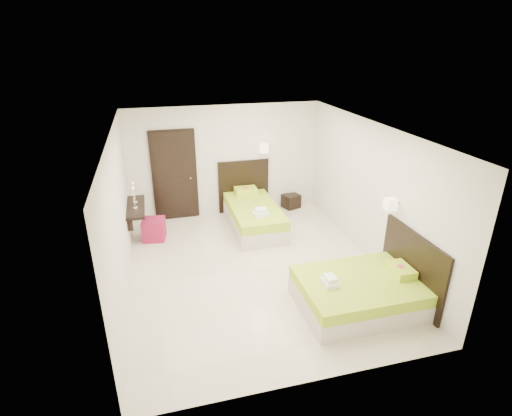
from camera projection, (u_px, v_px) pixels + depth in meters
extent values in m
plane|color=beige|center=(255.00, 269.00, 7.44)|extent=(5.50, 5.50, 0.00)
cube|color=beige|center=(254.00, 221.00, 9.01)|extent=(1.03, 2.06, 0.33)
cube|color=#8CB81D|center=(254.00, 210.00, 8.90)|extent=(1.02, 2.04, 0.21)
cube|color=black|center=(244.00, 186.00, 9.71)|extent=(1.24, 0.05, 1.29)
cube|color=#BCDB28|center=(246.00, 191.00, 9.52)|extent=(0.52, 0.35, 0.14)
cylinder|color=#ED3761|center=(246.00, 188.00, 9.49)|extent=(0.12, 0.12, 0.00)
cube|color=white|center=(261.00, 214.00, 8.34)|extent=(0.31, 0.23, 0.08)
cube|color=white|center=(261.00, 210.00, 8.31)|extent=(0.23, 0.17, 0.08)
cube|color=beige|center=(264.00, 148.00, 9.31)|extent=(0.19, 0.19, 0.21)
cylinder|color=#2D2116|center=(263.00, 147.00, 9.38)|extent=(0.03, 0.16, 0.03)
cube|color=beige|center=(358.00, 298.00, 6.36)|extent=(1.88, 1.41, 0.30)
cube|color=#8CB81D|center=(360.00, 285.00, 6.27)|extent=(1.86, 1.39, 0.19)
cube|color=black|center=(412.00, 267.00, 6.40)|extent=(0.05, 1.59, 1.17)
cube|color=#BCDB28|center=(400.00, 270.00, 6.37)|extent=(0.32, 0.47, 0.13)
cylinder|color=#ED3761|center=(401.00, 266.00, 6.34)|extent=(0.11, 0.11, 0.00)
cube|color=white|center=(330.00, 283.00, 6.09)|extent=(0.21, 0.28, 0.08)
cube|color=white|center=(330.00, 278.00, 6.06)|extent=(0.15, 0.21, 0.08)
cube|color=beige|center=(390.00, 204.00, 6.55)|extent=(0.17, 0.17, 0.19)
cylinder|color=#2D2116|center=(395.00, 204.00, 6.57)|extent=(0.16, 0.03, 0.03)
cube|color=black|center=(291.00, 201.00, 10.07)|extent=(0.48, 0.46, 0.34)
cube|color=maroon|center=(154.00, 229.00, 8.46)|extent=(0.52, 0.52, 0.45)
cube|color=black|center=(175.00, 176.00, 9.16)|extent=(1.02, 0.06, 2.14)
cube|color=black|center=(175.00, 176.00, 9.13)|extent=(0.88, 0.04, 2.06)
cylinder|color=silver|center=(190.00, 178.00, 9.20)|extent=(0.03, 0.10, 0.03)
cube|color=black|center=(136.00, 207.00, 8.06)|extent=(0.35, 1.20, 0.06)
cube|color=black|center=(130.00, 224.00, 7.69)|extent=(0.10, 0.04, 0.30)
cube|color=black|center=(131.00, 206.00, 8.49)|extent=(0.10, 0.04, 0.30)
cylinder|color=silver|center=(135.00, 208.00, 7.91)|extent=(0.10, 0.10, 0.02)
cylinder|color=silver|center=(135.00, 202.00, 7.86)|extent=(0.02, 0.02, 0.22)
cone|color=silver|center=(134.00, 196.00, 7.81)|extent=(0.07, 0.07, 0.04)
cylinder|color=white|center=(133.00, 192.00, 7.77)|extent=(0.02, 0.02, 0.15)
sphere|color=#FFB23F|center=(133.00, 188.00, 7.74)|extent=(0.02, 0.02, 0.02)
cylinder|color=silver|center=(136.00, 203.00, 8.17)|extent=(0.10, 0.10, 0.02)
cylinder|color=silver|center=(135.00, 197.00, 8.13)|extent=(0.02, 0.02, 0.22)
cone|color=silver|center=(134.00, 191.00, 8.08)|extent=(0.07, 0.07, 0.04)
cylinder|color=white|center=(133.00, 187.00, 8.04)|extent=(0.02, 0.02, 0.15)
sphere|color=#FFB23F|center=(133.00, 183.00, 8.00)|extent=(0.02, 0.02, 0.02)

